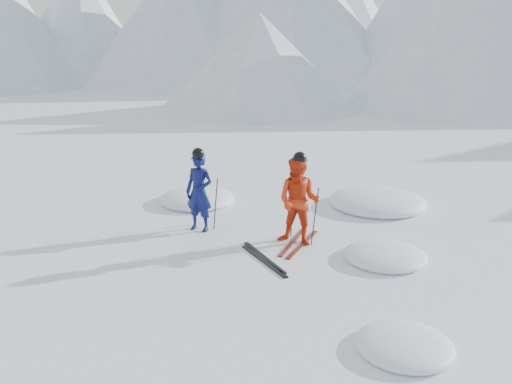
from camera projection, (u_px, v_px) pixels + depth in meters
The scene contains 12 objects.
ground at pixel (316, 271), 9.92m from camera, with size 160.00×160.00×0.00m, color white.
skier_blue at pixel (199, 192), 11.78m from camera, with size 0.64×0.42×1.75m, color #0C124B.
skier_red at pixel (299, 201), 10.96m from camera, with size 0.89×0.70×1.84m, color red.
pole_blue_left at pixel (194, 201), 12.14m from camera, with size 0.02×0.02×1.16m, color black.
pole_blue_right at pixel (216, 204), 11.91m from camera, with size 0.02×0.02×1.16m, color black.
pole_red_left at pixel (292, 210), 11.41m from camera, with size 0.02×0.02×1.22m, color black.
pole_red_right at pixel (315, 216), 11.00m from camera, with size 0.02×0.02×1.22m, color black.
ski_worn_left at pixel (293, 242), 11.28m from camera, with size 0.09×1.70×0.03m, color black.
ski_worn_right at pixel (303, 244), 11.14m from camera, with size 0.09×1.70×0.03m, color black.
ski_loose_a at pixel (264, 257), 10.49m from camera, with size 0.09×1.70×0.03m, color black.
ski_loose_b at pixel (264, 261), 10.32m from camera, with size 0.09×1.70×0.03m, color black.
snow_lumps at pixel (328, 218), 12.78m from camera, with size 8.54×7.83×0.53m.
Camera 1 is at (4.43, -8.07, 4.12)m, focal length 38.00 mm.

